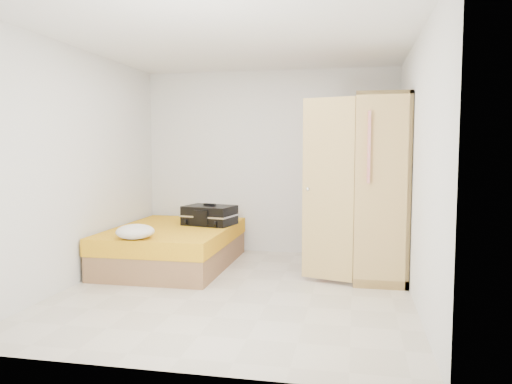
% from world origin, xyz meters
% --- Properties ---
extents(room, '(4.00, 4.02, 2.60)m').
position_xyz_m(room, '(0.00, 0.00, 1.30)').
color(room, beige).
rests_on(room, ground).
extents(bed, '(1.42, 2.02, 0.50)m').
position_xyz_m(bed, '(-1.05, 0.90, 0.25)').
color(bed, '#8D6140').
rests_on(bed, ground).
extents(wardrobe, '(1.15, 1.20, 2.10)m').
position_xyz_m(wardrobe, '(1.45, 0.87, 1.00)').
color(wardrobe, tan).
rests_on(wardrobe, ground).
extents(person, '(0.52, 0.71, 1.82)m').
position_xyz_m(person, '(0.90, 0.95, 0.91)').
color(person, red).
rests_on(person, ground).
extents(suitcase, '(0.73, 0.60, 0.28)m').
position_xyz_m(suitcase, '(-0.66, 1.18, 0.62)').
color(suitcase, black).
rests_on(suitcase, bed).
extents(round_cushion, '(0.43, 0.43, 0.16)m').
position_xyz_m(round_cushion, '(-1.17, 0.03, 0.58)').
color(round_cushion, white).
rests_on(round_cushion, bed).
extents(pillow, '(0.56, 0.35, 0.09)m').
position_xyz_m(pillow, '(-0.90, 1.75, 0.55)').
color(pillow, white).
rests_on(pillow, bed).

